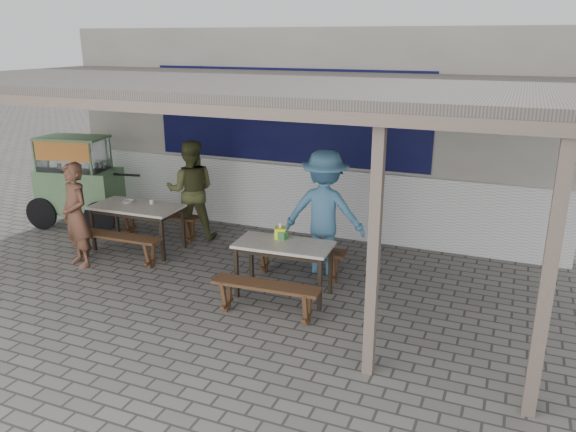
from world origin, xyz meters
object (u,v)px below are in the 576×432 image
at_px(table_left, 137,210).
at_px(patron_wall_side, 191,190).
at_px(patron_right_table, 325,212).
at_px(bench_left_street, 116,241).
at_px(bench_left_wall, 159,219).
at_px(table_right, 284,249).
at_px(bench_right_wall, 299,255).
at_px(bench_right_street, 266,293).
at_px(tissue_box, 280,233).
at_px(condiment_jar, 151,202).
at_px(vendor_cart, 78,178).
at_px(condiment_bowl, 128,202).
at_px(donation_box, 281,235).
at_px(patron_street_side, 76,215).

bearing_deg(table_left, patron_wall_side, 55.57).
bearing_deg(patron_right_table, table_left, -0.33).
relative_size(bench_left_street, bench_left_wall, 1.00).
bearing_deg(table_right, bench_right_wall, 90.00).
xyz_separation_m(bench_right_street, tissue_box, (-0.17, 0.84, 0.49)).
distance_m(patron_right_table, condiment_jar, 2.93).
height_order(vendor_cart, patron_wall_side, patron_wall_side).
bearing_deg(condiment_bowl, bench_left_street, -69.65).
xyz_separation_m(table_left, bench_left_wall, (-0.02, 0.59, -0.33)).
xyz_separation_m(patron_right_table, condiment_jar, (-2.93, -0.13, -0.13)).
relative_size(bench_right_street, patron_right_table, 0.76).
relative_size(tissue_box, condiment_jar, 1.86).
relative_size(table_left, patron_right_table, 0.79).
bearing_deg(tissue_box, bench_right_street, -78.87).
bearing_deg(bench_right_street, table_left, 151.77).
relative_size(bench_left_street, condiment_bowl, 8.63).
distance_m(table_left, donation_box, 2.83).
bearing_deg(patron_right_table, patron_street_side, 12.90).
distance_m(bench_right_street, patron_right_table, 1.77).
relative_size(table_left, vendor_cart, 0.73).
height_order(bench_left_wall, condiment_jar, condiment_jar).
relative_size(bench_left_street, vendor_cart, 0.78).
bearing_deg(bench_right_wall, patron_right_table, 49.83).
bearing_deg(condiment_bowl, vendor_cart, 159.79).
distance_m(vendor_cart, donation_box, 4.69).
distance_m(table_left, patron_right_table, 3.12).
relative_size(table_right, bench_right_wall, 0.94).
height_order(patron_wall_side, donation_box, patron_wall_side).
bearing_deg(patron_street_side, bench_left_street, 56.97).
bearing_deg(table_right, donation_box, 119.81).
height_order(table_right, bench_right_street, table_right).
bearing_deg(tissue_box, patron_street_side, -173.01).
relative_size(bench_right_street, donation_box, 8.78).
relative_size(table_right, patron_wall_side, 0.76).
bearing_deg(donation_box, patron_street_side, -173.61).
bearing_deg(bench_right_street, patron_street_side, 168.93).
relative_size(table_right, vendor_cart, 0.66).
height_order(patron_street_side, tissue_box, patron_street_side).
distance_m(patron_wall_side, donation_box, 2.62).
relative_size(bench_right_wall, patron_street_side, 0.87).
xyz_separation_m(bench_left_street, table_right, (2.85, -0.10, 0.33)).
relative_size(table_right, donation_box, 8.28).
xyz_separation_m(bench_left_street, tissue_box, (2.73, 0.08, 0.48)).
distance_m(tissue_box, condiment_bowl, 3.03).
height_order(table_right, bench_right_wall, table_right).
bearing_deg(bench_right_street, patron_right_table, 80.40).
distance_m(patron_street_side, patron_right_table, 3.72).
bearing_deg(tissue_box, donation_box, -47.39).
bearing_deg(bench_left_wall, table_right, -25.63).
bearing_deg(table_right, tissue_box, 121.57).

